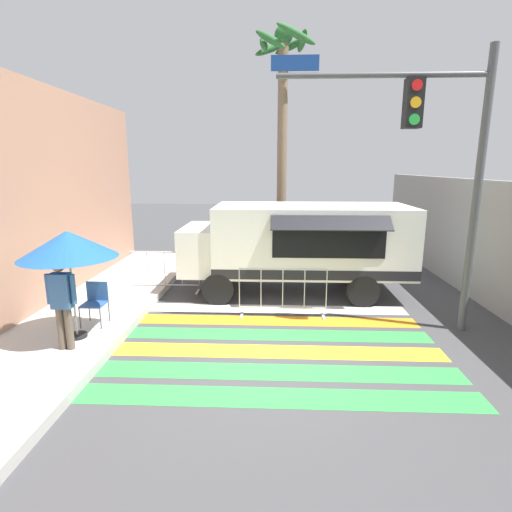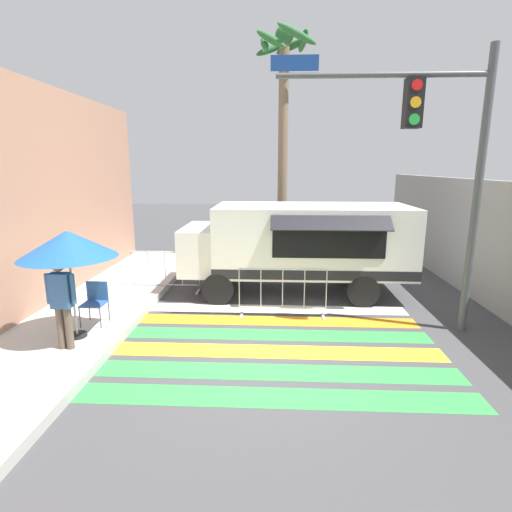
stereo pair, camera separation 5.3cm
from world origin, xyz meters
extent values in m
plane|color=#424244|center=(0.00, 0.00, 0.00)|extent=(60.00, 60.00, 0.00)
cube|color=gray|center=(5.31, 3.00, 1.52)|extent=(0.20, 16.00, 3.05)
cube|color=green|center=(0.00, -1.31, 0.00)|extent=(6.40, 0.56, 0.01)
cube|color=green|center=(0.00, -0.55, 0.00)|extent=(6.40, 0.56, 0.01)
cube|color=yellow|center=(0.00, 0.21, 0.00)|extent=(6.40, 0.56, 0.01)
cube|color=green|center=(0.00, 0.97, 0.00)|extent=(6.40, 0.56, 0.01)
cube|color=orange|center=(0.00, 1.73, 0.00)|extent=(6.40, 0.56, 0.01)
cube|color=white|center=(0.00, 2.49, 0.00)|extent=(6.40, 0.56, 0.01)
cube|color=white|center=(1.05, 3.85, 1.50)|extent=(5.05, 2.30, 1.76)
cube|color=white|center=(-1.48, 3.85, 1.21)|extent=(1.78, 2.11, 1.19)
cube|color=#1E232D|center=(-2.32, 3.85, 1.51)|extent=(0.06, 1.84, 0.45)
cube|color=black|center=(1.34, 2.69, 1.63)|extent=(2.68, 0.03, 0.79)
cube|color=black|center=(1.34, 2.48, 2.10)|extent=(2.78, 0.43, 0.31)
cube|color=black|center=(1.05, 2.70, 0.80)|extent=(5.05, 0.01, 0.24)
cylinder|color=black|center=(-1.33, 2.80, 0.40)|extent=(0.79, 0.22, 0.79)
cylinder|color=black|center=(-1.33, 4.91, 0.40)|extent=(0.79, 0.22, 0.79)
cylinder|color=black|center=(2.24, 2.80, 0.40)|extent=(0.79, 0.22, 0.79)
cylinder|color=black|center=(2.24, 4.91, 0.40)|extent=(0.79, 0.22, 0.79)
cylinder|color=#515456|center=(4.02, 1.44, 2.79)|extent=(0.16, 0.16, 5.57)
cylinder|color=#515456|center=(2.04, 1.44, 5.04)|extent=(3.97, 0.11, 0.11)
cube|color=black|center=(2.63, 1.41, 4.53)|extent=(0.32, 0.28, 0.90)
cylinder|color=red|center=(2.63, 1.27, 4.83)|extent=(0.20, 0.02, 0.20)
cylinder|color=#F2A519|center=(2.63, 1.27, 4.53)|extent=(0.20, 0.02, 0.20)
cylinder|color=green|center=(2.63, 1.27, 4.23)|extent=(0.20, 0.02, 0.20)
cube|color=navy|center=(0.40, 1.42, 5.26)|extent=(0.90, 0.02, 0.28)
cylinder|color=black|center=(-3.70, 0.30, 0.21)|extent=(0.36, 0.36, 0.06)
cylinder|color=#B2B2B7|center=(-3.70, 0.30, 1.21)|extent=(0.04, 0.04, 2.06)
cone|color=#1E59A5|center=(-3.70, 0.30, 1.99)|extent=(1.74, 1.74, 0.50)
cylinder|color=#4C4C51|center=(-3.84, 0.72, 0.39)|extent=(0.02, 0.02, 0.43)
cylinder|color=#4C4C51|center=(-3.42, 0.72, 0.39)|extent=(0.02, 0.02, 0.43)
cylinder|color=#4C4C51|center=(-3.84, 1.14, 0.39)|extent=(0.02, 0.02, 0.43)
cylinder|color=#4C4C51|center=(-3.42, 1.14, 0.39)|extent=(0.02, 0.02, 0.43)
cube|color=#2D5999|center=(-3.63, 0.93, 0.62)|extent=(0.45, 0.45, 0.03)
cube|color=#2D5999|center=(-3.63, 1.14, 0.84)|extent=(0.45, 0.03, 0.40)
cylinder|color=brown|center=(-3.72, -0.19, 0.57)|extent=(0.13, 0.13, 0.77)
cylinder|color=brown|center=(-3.57, -0.19, 0.57)|extent=(0.13, 0.13, 0.77)
cube|color=#33598C|center=(-3.65, -0.19, 1.26)|extent=(0.34, 0.20, 0.62)
cylinder|color=#33598C|center=(-3.87, -0.19, 1.30)|extent=(0.09, 0.09, 0.53)
cylinder|color=#33598C|center=(-3.43, -0.19, 1.30)|extent=(0.09, 0.09, 0.53)
sphere|color=brown|center=(-3.65, -0.19, 1.71)|extent=(0.22, 0.22, 0.22)
cylinder|color=#B7BABF|center=(0.25, 2.02, 1.13)|extent=(1.97, 0.04, 0.04)
cylinder|color=#B7BABF|center=(0.25, 2.02, 0.21)|extent=(1.97, 0.04, 0.04)
cylinder|color=#B7BABF|center=(-0.73, 2.02, 0.67)|extent=(0.02, 0.02, 0.92)
cylinder|color=#B7BABF|center=(-0.24, 2.02, 0.67)|extent=(0.02, 0.02, 0.92)
cylinder|color=#B7BABF|center=(0.25, 2.02, 0.67)|extent=(0.02, 0.02, 0.92)
cylinder|color=#B7BABF|center=(0.75, 2.02, 0.67)|extent=(0.02, 0.02, 0.92)
cylinder|color=#B7BABF|center=(1.24, 2.02, 0.67)|extent=(0.02, 0.02, 0.92)
cube|color=#B7BABF|center=(-0.68, 2.02, 0.01)|extent=(0.06, 0.44, 0.03)
cube|color=#B7BABF|center=(1.19, 2.02, 0.01)|extent=(0.06, 0.44, 0.03)
cylinder|color=#B7BABF|center=(-2.91, 3.70, 1.13)|extent=(1.86, 0.04, 0.04)
cylinder|color=#B7BABF|center=(-2.91, 3.70, 0.21)|extent=(1.86, 0.04, 0.04)
cylinder|color=#B7BABF|center=(-3.84, 3.70, 0.67)|extent=(0.02, 0.02, 0.92)
cylinder|color=#B7BABF|center=(-3.37, 3.70, 0.67)|extent=(0.02, 0.02, 0.92)
cylinder|color=#B7BABF|center=(-2.91, 3.70, 0.67)|extent=(0.02, 0.02, 0.92)
cylinder|color=#B7BABF|center=(-2.44, 3.70, 0.67)|extent=(0.02, 0.02, 0.92)
cylinder|color=#B7BABF|center=(-1.98, 3.70, 0.67)|extent=(0.02, 0.02, 0.92)
cube|color=#B7BABF|center=(-3.79, 3.70, 0.01)|extent=(0.06, 0.44, 0.03)
cube|color=#B7BABF|center=(-2.03, 3.70, 0.01)|extent=(0.06, 0.44, 0.03)
cylinder|color=#7A664C|center=(0.31, 7.47, 3.68)|extent=(0.33, 0.33, 7.36)
sphere|color=#2D6B33|center=(0.31, 7.47, 7.51)|extent=(0.60, 0.60, 0.60)
ellipsoid|color=#2D6B33|center=(0.91, 7.54, 7.34)|extent=(0.37, 1.25, 0.57)
ellipsoid|color=#2D6B33|center=(0.60, 8.04, 7.35)|extent=(1.27, 0.80, 0.58)
ellipsoid|color=#2D6B33|center=(-0.07, 8.07, 7.28)|extent=(1.31, 0.95, 0.81)
ellipsoid|color=#2D6B33|center=(-0.34, 7.39, 7.24)|extent=(0.39, 1.26, 0.86)
ellipsoid|color=#2D6B33|center=(-0.12, 6.94, 7.24)|extent=(1.16, 1.00, 0.90)
ellipsoid|color=#2D6B33|center=(0.68, 6.83, 7.35)|extent=(1.41, 0.97, 0.63)
camera|label=1|loc=(0.02, -6.65, 3.37)|focal=28.00mm
camera|label=2|loc=(0.07, -6.65, 3.37)|focal=28.00mm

